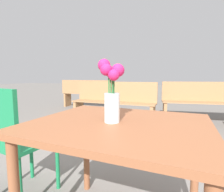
{
  "coord_description": "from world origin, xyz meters",
  "views": [
    {
      "loc": [
        0.27,
        -0.9,
        0.96
      ],
      "look_at": [
        -0.03,
        -0.02,
        0.85
      ],
      "focal_mm": 28.0,
      "sensor_mm": 36.0,
      "label": 1
    }
  ],
  "objects_px": {
    "bench_middle": "(114,100)",
    "cafe_chair": "(15,137)",
    "bench_far": "(87,93)",
    "bench_near": "(211,101)",
    "table_front": "(119,139)",
    "flower_vase": "(112,91)"
  },
  "relations": [
    {
      "from": "bench_far",
      "to": "table_front",
      "type": "bearing_deg",
      "value": -60.76
    },
    {
      "from": "table_front",
      "to": "bench_near",
      "type": "xyz_separation_m",
      "value": [
        1.03,
        3.05,
        -0.14
      ]
    },
    {
      "from": "bench_near",
      "to": "bench_middle",
      "type": "distance_m",
      "value": 1.96
    },
    {
      "from": "cafe_chair",
      "to": "bench_far",
      "type": "xyz_separation_m",
      "value": [
        -1.32,
        3.78,
        -0.04
      ]
    },
    {
      "from": "flower_vase",
      "to": "bench_near",
      "type": "xyz_separation_m",
      "value": [
        1.06,
        3.07,
        -0.41
      ]
    },
    {
      "from": "cafe_chair",
      "to": "bench_far",
      "type": "bearing_deg",
      "value": 109.2
    },
    {
      "from": "cafe_chair",
      "to": "bench_near",
      "type": "height_order",
      "value": "cafe_chair"
    },
    {
      "from": "table_front",
      "to": "bench_far",
      "type": "distance_m",
      "value": 4.41
    },
    {
      "from": "flower_vase",
      "to": "bench_middle",
      "type": "distance_m",
      "value": 2.66
    },
    {
      "from": "bench_middle",
      "to": "bench_far",
      "type": "relative_size",
      "value": 1.05
    },
    {
      "from": "bench_near",
      "to": "cafe_chair",
      "type": "bearing_deg",
      "value": -121.97
    },
    {
      "from": "bench_middle",
      "to": "cafe_chair",
      "type": "bearing_deg",
      "value": -89.81
    },
    {
      "from": "cafe_chair",
      "to": "flower_vase",
      "type": "bearing_deg",
      "value": -6.25
    },
    {
      "from": "bench_middle",
      "to": "table_front",
      "type": "bearing_deg",
      "value": -71.17
    },
    {
      "from": "cafe_chair",
      "to": "bench_middle",
      "type": "bearing_deg",
      "value": 90.19
    },
    {
      "from": "bench_far",
      "to": "bench_near",
      "type": "bearing_deg",
      "value": -14.07
    },
    {
      "from": "cafe_chair",
      "to": "bench_near",
      "type": "xyz_separation_m",
      "value": [
        1.86,
        2.99,
        -0.03
      ]
    },
    {
      "from": "cafe_chair",
      "to": "bench_far",
      "type": "distance_m",
      "value": 4.0
    },
    {
      "from": "table_front",
      "to": "bench_middle",
      "type": "relative_size",
      "value": 0.57
    },
    {
      "from": "table_front",
      "to": "bench_far",
      "type": "height_order",
      "value": "bench_far"
    },
    {
      "from": "cafe_chair",
      "to": "bench_near",
      "type": "distance_m",
      "value": 3.52
    },
    {
      "from": "flower_vase",
      "to": "cafe_chair",
      "type": "bearing_deg",
      "value": 173.75
    }
  ]
}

